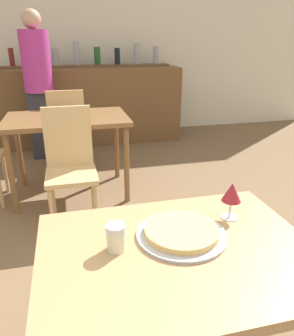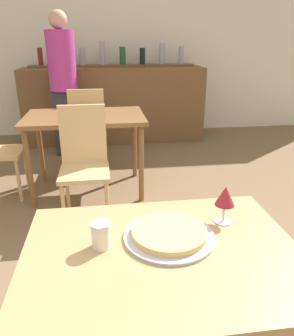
{
  "view_description": "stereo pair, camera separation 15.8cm",
  "coord_description": "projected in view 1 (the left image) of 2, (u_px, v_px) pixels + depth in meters",
  "views": [
    {
      "loc": [
        -0.34,
        -0.93,
        1.45
      ],
      "look_at": [
        0.02,
        0.55,
        0.85
      ],
      "focal_mm": 35.0,
      "sensor_mm": 36.0,
      "label": 1
    },
    {
      "loc": [
        -0.19,
        -0.96,
        1.45
      ],
      "look_at": [
        0.02,
        0.55,
        0.85
      ],
      "focal_mm": 35.0,
      "sensor_mm": 36.0,
      "label": 2
    }
  ],
  "objects": [
    {
      "name": "dining_table_far",
      "position": [
        67.0,
        126.0,
        3.06
      ],
      "size": [
        1.12,
        0.73,
        0.78
      ],
      "color": "brown",
      "rests_on": "ground_plane"
    },
    {
      "name": "bar_counter",
      "position": [
        91.0,
        106.0,
        4.8
      ],
      "size": [
        2.6,
        0.56,
        1.07
      ],
      "color": "brown",
      "rests_on": "ground_plane"
    },
    {
      "name": "bar_back_shelf",
      "position": [
        89.0,
        61.0,
        4.71
      ],
      "size": [
        2.39,
        0.24,
        0.35
      ],
      "color": "brown",
      "rests_on": "bar_counter"
    },
    {
      "name": "wine_glass",
      "position": [
        232.0,
        193.0,
        1.34
      ],
      "size": [
        0.08,
        0.08,
        0.16
      ],
      "color": "silver",
      "rests_on": "dining_table_near"
    },
    {
      "name": "chair_far_side_front",
      "position": [
        70.0,
        160.0,
        2.64
      ],
      "size": [
        0.4,
        0.4,
        0.96
      ],
      "color": "tan",
      "rests_on": "ground_plane"
    },
    {
      "name": "cheese_shaker",
      "position": [
        116.0,
        237.0,
        1.15
      ],
      "size": [
        0.07,
        0.07,
        0.1
      ],
      "color": "beige",
      "rests_on": "dining_table_near"
    },
    {
      "name": "chair_far_side_back",
      "position": [
        68.0,
        128.0,
        3.6
      ],
      "size": [
        0.4,
        0.4,
        0.96
      ],
      "rotation": [
        0.0,
        0.0,
        3.14
      ],
      "color": "tan",
      "rests_on": "ground_plane"
    },
    {
      "name": "person_standing",
      "position": [
        39.0,
        82.0,
        3.97
      ],
      "size": [
        0.34,
        0.34,
        1.77
      ],
      "color": "#2D2D38",
      "rests_on": "ground_plane"
    },
    {
      "name": "wall_back",
      "position": [
        84.0,
        42.0,
        4.94
      ],
      "size": [
        8.0,
        0.05,
        2.8
      ],
      "color": "silver",
      "rests_on": "ground_plane"
    },
    {
      "name": "pizza_tray",
      "position": [
        181.0,
        232.0,
        1.24
      ],
      "size": [
        0.35,
        0.35,
        0.04
      ],
      "color": "#A3A3A8",
      "rests_on": "dining_table_near"
    },
    {
      "name": "dining_table_near",
      "position": [
        177.0,
        270.0,
        1.2
      ],
      "size": [
        0.99,
        0.75,
        0.75
      ],
      "color": "#A87F51",
      "rests_on": "ground_plane"
    }
  ]
}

